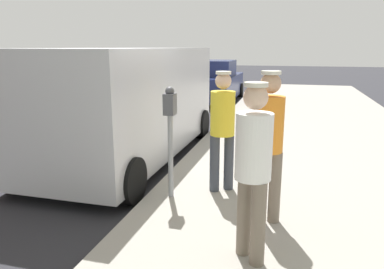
{
  "coord_description": "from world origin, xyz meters",
  "views": [
    {
      "loc": [
        2.86,
        -5.29,
        2.17
      ],
      "look_at": [
        1.65,
        -0.7,
        1.05
      ],
      "focal_mm": 34.79,
      "sensor_mm": 36.0,
      "label": 1
    }
  ],
  "objects_px": {
    "pedestrian_in_yellow": "(222,124)",
    "parking_meter_near": "(170,124)",
    "pedestrian_in_white": "(253,162)",
    "pedestrian_in_orange": "(268,137)",
    "parked_van": "(129,101)",
    "parked_sedan_ahead": "(214,83)"
  },
  "relations": [
    {
      "from": "pedestrian_in_white",
      "to": "pedestrian_in_yellow",
      "type": "xyz_separation_m",
      "value": [
        -0.59,
        1.71,
        -0.01
      ]
    },
    {
      "from": "parking_meter_near",
      "to": "parked_sedan_ahead",
      "type": "bearing_deg",
      "value": 98.39
    },
    {
      "from": "parked_sedan_ahead",
      "to": "pedestrian_in_orange",
      "type": "bearing_deg",
      "value": -75.2
    },
    {
      "from": "pedestrian_in_yellow",
      "to": "parking_meter_near",
      "type": "bearing_deg",
      "value": -146.03
    },
    {
      "from": "parking_meter_near",
      "to": "pedestrian_in_white",
      "type": "bearing_deg",
      "value": -46.37
    },
    {
      "from": "pedestrian_in_orange",
      "to": "parked_van",
      "type": "height_order",
      "value": "parked_van"
    },
    {
      "from": "parking_meter_near",
      "to": "pedestrian_in_yellow",
      "type": "relative_size",
      "value": 0.89
    },
    {
      "from": "parked_sedan_ahead",
      "to": "pedestrian_in_white",
      "type": "bearing_deg",
      "value": -76.68
    },
    {
      "from": "pedestrian_in_orange",
      "to": "parked_sedan_ahead",
      "type": "xyz_separation_m",
      "value": [
        -2.82,
        10.67,
        -0.42
      ]
    },
    {
      "from": "parking_meter_near",
      "to": "pedestrian_in_yellow",
      "type": "distance_m",
      "value": 0.76
    },
    {
      "from": "pedestrian_in_white",
      "to": "parked_van",
      "type": "distance_m",
      "value": 4.29
    },
    {
      "from": "parking_meter_near",
      "to": "pedestrian_in_white",
      "type": "relative_size",
      "value": 0.88
    },
    {
      "from": "pedestrian_in_white",
      "to": "parked_sedan_ahead",
      "type": "relative_size",
      "value": 0.39
    },
    {
      "from": "pedestrian_in_orange",
      "to": "parked_van",
      "type": "distance_m",
      "value": 3.7
    },
    {
      "from": "pedestrian_in_orange",
      "to": "parked_van",
      "type": "bearing_deg",
      "value": 139.29
    },
    {
      "from": "pedestrian_in_orange",
      "to": "parked_van",
      "type": "xyz_separation_m",
      "value": [
        -2.8,
        2.41,
        -0.01
      ]
    },
    {
      "from": "parking_meter_near",
      "to": "pedestrian_in_orange",
      "type": "xyz_separation_m",
      "value": [
        1.3,
        -0.38,
        -0.01
      ]
    },
    {
      "from": "parking_meter_near",
      "to": "parked_van",
      "type": "relative_size",
      "value": 0.29
    },
    {
      "from": "pedestrian_in_white",
      "to": "parking_meter_near",
      "type": "bearing_deg",
      "value": 133.63
    },
    {
      "from": "pedestrian_in_yellow",
      "to": "parked_van",
      "type": "xyz_separation_m",
      "value": [
        -2.13,
        1.61,
        0.03
      ]
    },
    {
      "from": "parking_meter_near",
      "to": "parked_sedan_ahead",
      "type": "relative_size",
      "value": 0.35
    },
    {
      "from": "pedestrian_in_white",
      "to": "pedestrian_in_orange",
      "type": "bearing_deg",
      "value": 85.01
    }
  ]
}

